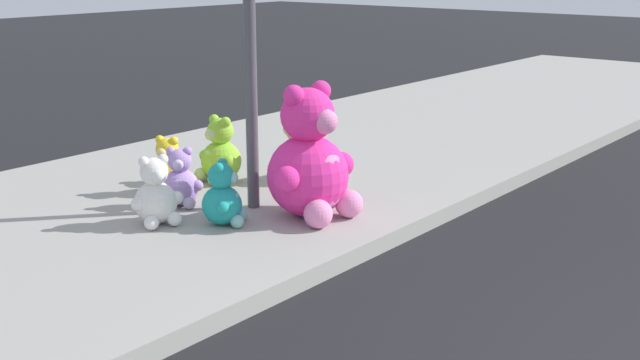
% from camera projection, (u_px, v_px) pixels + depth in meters
% --- Properties ---
extents(sidewalk, '(28.00, 4.40, 0.15)m').
position_uv_depth(sidewalk, '(112.00, 224.00, 7.22)').
color(sidewalk, '#9E9B93').
rests_on(sidewalk, ground_plane).
extents(sign_pole, '(0.56, 0.11, 3.20)m').
position_uv_depth(sign_pole, '(250.00, 21.00, 7.00)').
color(sign_pole, '#4C4C51').
rests_on(sign_pole, sidewalk).
extents(plush_pink_large, '(0.92, 0.82, 1.20)m').
position_uv_depth(plush_pink_large, '(311.00, 164.00, 7.07)').
color(plush_pink_large, '#F22D93').
rests_on(plush_pink_large, sidewalk).
extents(plush_teal, '(0.40, 0.41, 0.57)m').
position_uv_depth(plush_teal, '(224.00, 199.00, 6.91)').
color(plush_teal, teal).
rests_on(plush_teal, sidewalk).
extents(plush_yellow, '(0.40, 0.42, 0.57)m').
position_uv_depth(plush_yellow, '(167.00, 170.00, 7.85)').
color(plush_yellow, yellow).
rests_on(plush_yellow, sidewalk).
extents(plush_tan, '(0.54, 0.49, 0.71)m').
position_uv_depth(plush_tan, '(297.00, 153.00, 8.30)').
color(plush_tan, tan).
rests_on(plush_tan, sidewalk).
extents(plush_lavender, '(0.40, 0.39, 0.56)m').
position_uv_depth(plush_lavender, '(180.00, 182.00, 7.45)').
color(plush_lavender, '#B28CD8').
rests_on(plush_lavender, sidewalk).
extents(plush_lime, '(0.47, 0.52, 0.68)m').
position_uv_depth(plush_lime, '(219.00, 155.00, 8.25)').
color(plush_lime, '#8CD133').
rests_on(plush_lime, sidewalk).
extents(plush_white, '(0.45, 0.43, 0.61)m').
position_uv_depth(plush_white, '(156.00, 197.00, 6.92)').
color(plush_white, white).
rests_on(plush_white, sidewalk).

